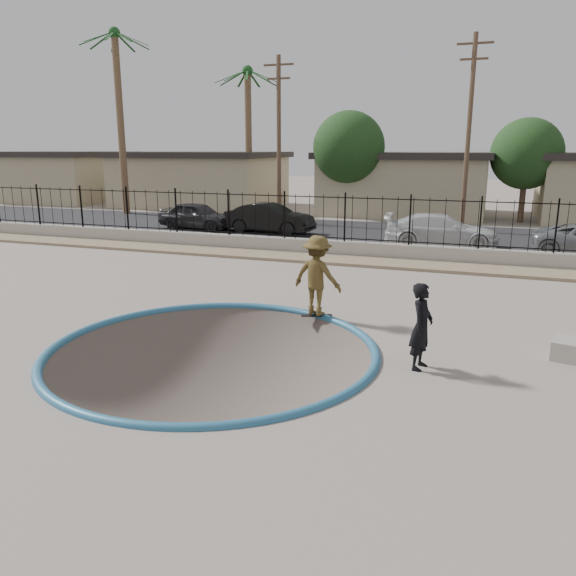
% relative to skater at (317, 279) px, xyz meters
% --- Properties ---
extents(ground, '(120.00, 120.00, 2.20)m').
position_rel_skater_xyz_m(ground, '(-1.38, 9.99, -2.09)').
color(ground, slate).
rests_on(ground, ground).
extents(bowl_pit, '(6.84, 6.84, 1.80)m').
position_rel_skater_xyz_m(bowl_pit, '(-1.38, -3.01, -0.99)').
color(bowl_pit, '#463C36').
rests_on(bowl_pit, ground).
extents(coping_ring, '(7.04, 7.04, 0.20)m').
position_rel_skater_xyz_m(coping_ring, '(-1.38, -3.01, -0.99)').
color(coping_ring, '#286184').
rests_on(coping_ring, ground).
extents(rock_strip, '(42.00, 1.60, 0.11)m').
position_rel_skater_xyz_m(rock_strip, '(-1.38, 7.19, -0.94)').
color(rock_strip, tan).
rests_on(rock_strip, ground).
extents(retaining_wall, '(42.00, 0.45, 0.60)m').
position_rel_skater_xyz_m(retaining_wall, '(-1.38, 8.29, -0.69)').
color(retaining_wall, '#9B9488').
rests_on(retaining_wall, ground).
extents(fence, '(40.00, 0.04, 1.80)m').
position_rel_skater_xyz_m(fence, '(-1.38, 8.29, 0.51)').
color(fence, black).
rests_on(fence, retaining_wall).
extents(street, '(90.00, 8.00, 0.04)m').
position_rel_skater_xyz_m(street, '(-1.38, 14.99, -0.97)').
color(street, black).
rests_on(street, ground).
extents(house_west_far, '(10.60, 8.60, 3.90)m').
position_rel_skater_xyz_m(house_west_far, '(-29.38, 24.49, 0.98)').
color(house_west_far, tan).
rests_on(house_west_far, ground).
extents(house_west, '(11.60, 8.60, 3.90)m').
position_rel_skater_xyz_m(house_west, '(-16.38, 24.49, 0.98)').
color(house_west, tan).
rests_on(house_west, ground).
extents(house_center, '(10.60, 8.60, 3.90)m').
position_rel_skater_xyz_m(house_center, '(-1.38, 24.49, 0.98)').
color(house_center, tan).
rests_on(house_center, ground).
extents(palm_left, '(2.30, 2.30, 11.30)m').
position_rel_skater_xyz_m(palm_left, '(-18.38, 17.99, 6.96)').
color(palm_left, brown).
rests_on(palm_left, ground).
extents(palm_mid, '(2.30, 2.30, 9.30)m').
position_rel_skater_xyz_m(palm_mid, '(-11.38, 21.99, 5.70)').
color(palm_mid, brown).
rests_on(palm_mid, ground).
extents(utility_pole_left, '(1.70, 0.24, 9.00)m').
position_rel_skater_xyz_m(utility_pole_left, '(-7.38, 16.99, 3.71)').
color(utility_pole_left, '#473323').
rests_on(utility_pole_left, ground).
extents(utility_pole_mid, '(1.70, 0.24, 9.50)m').
position_rel_skater_xyz_m(utility_pole_mid, '(2.62, 16.99, 3.96)').
color(utility_pole_mid, '#473323').
rests_on(utility_pole_mid, ground).
extents(street_tree_left, '(4.32, 4.32, 6.36)m').
position_rel_skater_xyz_m(street_tree_left, '(-4.38, 20.99, 3.20)').
color(street_tree_left, '#473323').
rests_on(street_tree_left, ground).
extents(street_tree_mid, '(3.96, 3.96, 5.83)m').
position_rel_skater_xyz_m(street_tree_mid, '(5.62, 21.99, 2.85)').
color(street_tree_mid, '#473323').
rests_on(street_tree_mid, ground).
extents(skater, '(1.41, 1.00, 1.98)m').
position_rel_skater_xyz_m(skater, '(0.00, 0.00, 0.00)').
color(skater, brown).
rests_on(skater, ground).
extents(skateboard, '(0.79, 0.48, 0.07)m').
position_rel_skater_xyz_m(skateboard, '(0.00, 0.00, -0.94)').
color(skateboard, black).
rests_on(skateboard, ground).
extents(videographer, '(0.51, 0.68, 1.69)m').
position_rel_skater_xyz_m(videographer, '(2.84, -2.53, -0.14)').
color(videographer, black).
rests_on(videographer, ground).
extents(car_a, '(4.26, 2.04, 1.41)m').
position_rel_skater_xyz_m(car_a, '(-10.45, 12.99, -0.25)').
color(car_a, black).
rests_on(car_a, street).
extents(car_b, '(4.52, 1.79, 1.46)m').
position_rel_skater_xyz_m(car_b, '(-6.38, 12.99, -0.22)').
color(car_b, black).
rests_on(car_b, street).
extents(car_c, '(4.95, 2.42, 1.39)m').
position_rel_skater_xyz_m(car_c, '(2.01, 11.73, -0.26)').
color(car_c, silver).
rests_on(car_c, street).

